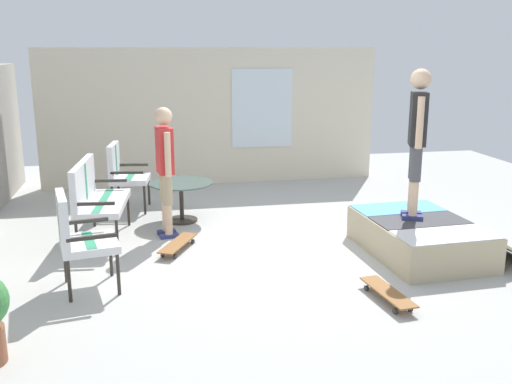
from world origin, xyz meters
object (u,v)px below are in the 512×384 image
object	(u,v)px
patio_bench	(94,193)
skateboard_spare	(388,293)
skate_ramp	(421,237)
skateboard_by_bench	(178,244)
person_skater	(417,132)
person_watching	(165,162)
patio_chair_near_house	(122,170)
patio_chair_by_wall	(77,233)
patio_table	(181,194)

from	to	relation	value
patio_bench	skateboard_spare	bearing A→B (deg)	-130.01
skate_ramp	skateboard_by_bench	world-z (taller)	skate_ramp
person_skater	person_watching	bearing A→B (deg)	68.29
skate_ramp	skateboard_spare	bearing A→B (deg)	141.86
patio_bench	skateboard_by_bench	xyz separation A→B (m)	(-0.61, -1.01, -0.53)
patio_chair_near_house	skateboard_spare	size ratio (longest dim) A/B	1.25
person_watching	skateboard_spare	world-z (taller)	person_watching
skate_ramp	patio_chair_by_wall	world-z (taller)	patio_chair_by_wall
skate_ramp	patio_bench	size ratio (longest dim) A/B	1.37
patio_table	skate_ramp	bearing A→B (deg)	-124.89
person_skater	skateboard_spare	world-z (taller)	person_skater
patio_chair_near_house	person_watching	bearing A→B (deg)	-157.08
patio_table	person_watching	size ratio (longest dim) A/B	0.53
patio_chair_near_house	patio_bench	bearing A→B (deg)	167.15
skate_ramp	person_watching	xyz separation A→B (m)	(1.27, 2.96, 0.77)
patio_bench	patio_table	xyz separation A→B (m)	(0.62, -1.14, -0.21)
person_watching	skateboard_by_bench	bearing A→B (deg)	-170.35
skate_ramp	patio_chair_near_house	xyz separation A→B (m)	(2.67, 3.55, 0.40)
patio_bench	patio_table	world-z (taller)	patio_bench
skate_ramp	skateboard_spare	distance (m)	1.51
person_watching	skateboard_spare	size ratio (longest dim) A/B	2.07
skate_ramp	person_skater	size ratio (longest dim) A/B	1.01
patio_bench	skate_ramp	bearing A→B (deg)	-108.37
patio_table	skateboard_by_bench	bearing A→B (deg)	173.92
patio_chair_by_wall	person_watching	size ratio (longest dim) A/B	0.60
patio_table	person_watching	distance (m)	0.89
skateboard_by_bench	skate_ramp	bearing A→B (deg)	-103.28
person_watching	person_skater	size ratio (longest dim) A/B	0.96
person_skater	skateboard_by_bench	size ratio (longest dim) A/B	2.19
patio_table	person_watching	world-z (taller)	person_watching
patio_table	person_skater	distance (m)	3.36
patio_chair_near_house	patio_chair_by_wall	world-z (taller)	same
skateboard_by_bench	person_watching	bearing A→B (deg)	9.65
patio_table	skateboard_spare	world-z (taller)	patio_table
patio_chair_by_wall	patio_bench	bearing A→B (deg)	-1.50
patio_chair_by_wall	skateboard_spare	distance (m)	3.15
person_watching	skateboard_spare	xyz separation A→B (m)	(-2.45, -2.03, -0.90)
patio_chair_near_house	patio_chair_by_wall	distance (m)	3.03
patio_table	skateboard_spare	xyz separation A→B (m)	(-3.09, -1.80, -0.32)
patio_chair_near_house	skate_ramp	bearing A→B (deg)	-126.95
skateboard_by_bench	skateboard_spare	bearing A→B (deg)	-133.92
skate_ramp	skateboard_by_bench	xyz separation A→B (m)	(0.67, 2.86, -0.13)
patio_chair_by_wall	skateboard_by_bench	size ratio (longest dim) A/B	1.27
patio_chair_near_house	patio_table	bearing A→B (deg)	-133.00
person_skater	skateboard_by_bench	distance (m)	3.15
patio_table	skateboard_by_bench	world-z (taller)	patio_table
patio_chair_by_wall	patio_table	distance (m)	2.54
patio_bench	skateboard_by_bench	world-z (taller)	patio_bench
patio_chair_by_wall	person_skater	size ratio (longest dim) A/B	0.58
skate_ramp	person_skater	world-z (taller)	person_skater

